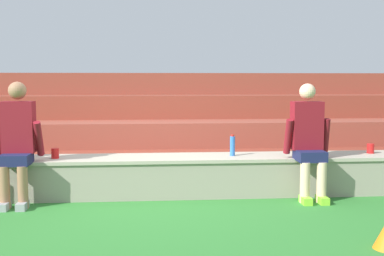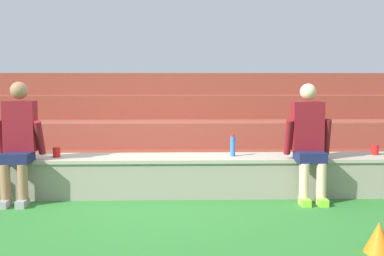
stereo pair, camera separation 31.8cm
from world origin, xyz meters
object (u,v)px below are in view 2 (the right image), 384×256
object	(u,v)px
plastic_cup_middle	(375,150)
plastic_cup_left_end	(57,152)
water_bottle_near_right	(233,146)
sports_cone	(379,237)
person_left_of_center	(19,139)
person_center	(309,140)

from	to	relation	value
plastic_cup_middle	plastic_cup_left_end	bearing A→B (deg)	-178.72
plastic_cup_left_end	plastic_cup_middle	distance (m)	3.90
water_bottle_near_right	plastic_cup_left_end	size ratio (longest dim) A/B	2.18
water_bottle_near_right	sports_cone	size ratio (longest dim) A/B	1.04
person_left_of_center	person_center	world-z (taller)	person_left_of_center
person_center	person_left_of_center	bearing A→B (deg)	179.80
sports_cone	water_bottle_near_right	bearing A→B (deg)	114.98
person_center	sports_cone	distance (m)	1.83
water_bottle_near_right	plastic_cup_left_end	distance (m)	2.12
person_center	plastic_cup_left_end	bearing A→B (deg)	174.40
plastic_cup_left_end	sports_cone	bearing A→B (deg)	-33.33
water_bottle_near_right	plastic_cup_middle	xyz separation A→B (m)	(1.77, 0.06, -0.06)
plastic_cup_middle	person_left_of_center	bearing A→B (deg)	-175.08
person_left_of_center	sports_cone	distance (m)	3.90
water_bottle_near_right	sports_cone	distance (m)	2.31
person_center	sports_cone	xyz separation A→B (m)	(0.11, -1.73, -0.58)
person_center	sports_cone	bearing A→B (deg)	-86.24
person_left_of_center	person_center	size ratio (longest dim) A/B	1.02
person_center	water_bottle_near_right	world-z (taller)	person_center
water_bottle_near_right	plastic_cup_middle	world-z (taller)	water_bottle_near_right
sports_cone	plastic_cup_left_end	bearing A→B (deg)	146.67
person_left_of_center	person_center	distance (m)	3.32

